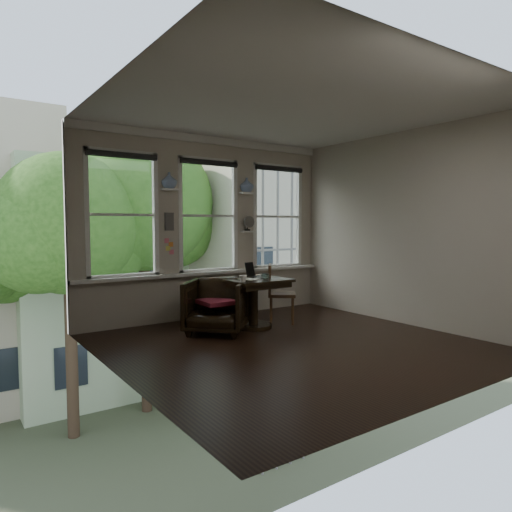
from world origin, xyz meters
TOP-DOWN VIEW (x-y plane):
  - ground at (0.00, 0.00)m, footprint 4.50×4.50m
  - ceiling at (0.00, 0.00)m, footprint 4.50×4.50m
  - wall_back at (0.00, 2.25)m, footprint 4.50×0.00m
  - wall_front at (0.00, -2.25)m, footprint 4.50×0.00m
  - wall_left at (-2.25, 0.00)m, footprint 0.00×4.50m
  - wall_right at (2.25, 0.00)m, footprint 0.00×4.50m
  - window_left at (-1.45, 2.25)m, footprint 1.10×0.12m
  - window_center at (0.00, 2.25)m, footprint 1.10×0.12m
  - window_right at (1.45, 2.25)m, footprint 1.10×0.12m
  - shelf_left at (-0.72, 2.15)m, footprint 0.26×0.16m
  - shelf_right at (0.72, 2.15)m, footprint 0.26×0.16m
  - intercom at (-0.72, 2.18)m, footprint 0.14×0.06m
  - sticky_notes at (-0.72, 2.19)m, footprint 0.16×0.01m
  - desk_fan at (0.72, 2.13)m, footprint 0.20×0.20m
  - vase_left at (-0.72, 2.15)m, footprint 0.24×0.24m
  - vase_right at (0.72, 2.15)m, footprint 0.24×0.24m
  - table at (0.14, 1.10)m, footprint 0.90×0.90m
  - armchair_left at (-0.48, 1.13)m, footprint 1.18×1.18m
  - cushion_red at (-0.48, 1.13)m, footprint 0.45×0.45m
  - side_chair_right at (0.72, 1.14)m, footprint 0.59×0.59m
  - laptop at (0.32, 1.10)m, footprint 0.32×0.22m
  - mug at (-0.23, 0.82)m, footprint 0.12×0.12m
  - drinking_glass at (0.19, 0.86)m, footprint 0.14×0.14m
  - tablet at (0.24, 1.34)m, footprint 0.17×0.10m
  - papers at (0.03, 1.07)m, footprint 0.30×0.35m

SIDE VIEW (x-z plane):
  - ground at x=0.00m, z-range 0.00..0.00m
  - table at x=0.14m, z-range 0.00..0.75m
  - armchair_left at x=-0.48m, z-range 0.00..0.77m
  - cushion_red at x=-0.48m, z-range 0.42..0.48m
  - side_chair_right at x=0.72m, z-range 0.00..0.92m
  - papers at x=0.03m, z-range 0.75..0.75m
  - laptop at x=0.32m, z-range 0.75..0.77m
  - drinking_glass at x=0.19m, z-range 0.75..0.84m
  - mug at x=-0.23m, z-range 0.75..0.85m
  - tablet at x=0.24m, z-range 0.75..0.97m
  - sticky_notes at x=-0.72m, z-range 1.13..1.37m
  - wall_back at x=0.00m, z-range -0.75..3.75m
  - wall_front at x=0.00m, z-range -0.75..3.75m
  - wall_left at x=-2.25m, z-range -0.75..3.75m
  - wall_right at x=2.25m, z-range -0.75..3.75m
  - desk_fan at x=0.72m, z-range 1.41..1.65m
  - intercom at x=-0.72m, z-range 1.46..1.74m
  - window_left at x=-1.45m, z-range 0.75..2.65m
  - window_center at x=0.00m, z-range 0.75..2.65m
  - window_right at x=1.45m, z-range 0.75..2.65m
  - shelf_left at x=-0.72m, z-range 2.08..2.12m
  - shelf_right at x=0.72m, z-range 2.08..2.12m
  - vase_left at x=-0.72m, z-range 2.12..2.36m
  - vase_right at x=0.72m, z-range 2.12..2.36m
  - ceiling at x=0.00m, z-range 3.00..3.00m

